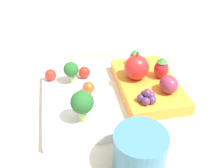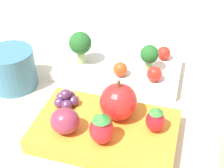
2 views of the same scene
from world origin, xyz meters
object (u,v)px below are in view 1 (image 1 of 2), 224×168
apple (137,67)px  strawberry_0 (135,57)px  broccoli_floret_1 (82,103)px  grape_cluster (147,97)px  bento_box_savoury (73,102)px  bento_box_fruit (148,85)px  cherry_tomato_1 (51,75)px  drinking_cup (140,152)px  cherry_tomato_0 (89,88)px  strawberry_1 (162,68)px  cherry_tomato_2 (84,72)px  broccoli_floret_0 (71,70)px  chopsticks_pair (104,55)px  plum (169,84)px

apple → strawberry_0: (0.05, -0.02, -0.01)m
broccoli_floret_1 → grape_cluster: (0.00, -0.13, -0.02)m
bento_box_savoury → bento_box_fruit: 0.17m
cherry_tomato_1 → strawberry_0: strawberry_0 is taller
strawberry_0 → drinking_cup: size_ratio=0.50×
cherry_tomato_0 → strawberry_1: (-0.01, -0.16, 0.02)m
cherry_tomato_0 → cherry_tomato_2: (0.06, -0.01, 0.00)m
bento_box_fruit → broccoli_floret_0: (0.06, 0.15, 0.04)m
broccoli_floret_0 → apple: size_ratio=0.78×
broccoli_floret_1 → drinking_cup: 0.12m
cherry_tomato_2 → chopsticks_pair: size_ratio=0.12×
broccoli_floret_0 → strawberry_1: bearing=-107.3°
bento_box_savoury → cherry_tomato_2: bearing=-33.0°
broccoli_floret_0 → chopsticks_pair: bearing=-42.4°
chopsticks_pair → plum: bearing=-166.2°
bento_box_savoury → grape_cluster: size_ratio=6.40×
cherry_tomato_1 → strawberry_0: 0.20m
bento_box_fruit → grape_cluster: bearing=150.2°
plum → grape_cluster: bearing=103.4°
cherry_tomato_2 → bento_box_fruit: bearing=-118.9°
broccoli_floret_1 → grape_cluster: 0.13m
bento_box_savoury → strawberry_0: size_ratio=5.91×
chopsticks_pair → bento_box_savoury: bearing=144.9°
broccoli_floret_0 → chopsticks_pair: broccoli_floret_0 is taller
broccoli_floret_1 → strawberry_1: 0.20m
broccoli_floret_0 → plum: (-0.11, -0.17, -0.01)m
plum → grape_cluster: 0.06m
broccoli_floret_0 → plum: 0.20m
cherry_tomato_0 → strawberry_0: strawberry_0 is taller
broccoli_floret_1 → chopsticks_pair: bearing=-26.2°
bento_box_fruit → chopsticks_pair: bearing=12.0°
cherry_tomato_1 → cherry_tomato_0: bearing=-139.3°
grape_cluster → cherry_tomato_0: bearing=53.0°
bento_box_savoury → cherry_tomato_0: 0.04m
bento_box_savoury → bento_box_fruit: bearing=-90.9°
plum → drinking_cup: 0.18m
broccoli_floret_0 → cherry_tomato_2: size_ratio=1.89×
strawberry_0 → grape_cluster: 0.14m
cherry_tomato_0 → chopsticks_pair: size_ratio=0.12×
cherry_tomato_1 → apple: 0.19m
grape_cluster → broccoli_floret_1: bearing=91.9°
bento_box_savoury → strawberry_0: strawberry_0 is taller
cherry_tomato_0 → chopsticks_pair: cherry_tomato_0 is taller
broccoli_floret_0 → drinking_cup: 0.24m
strawberry_1 → plum: 0.05m
broccoli_floret_0 → grape_cluster: size_ratio=1.33×
broccoli_floret_0 → chopsticks_pair: (0.13, -0.11, -0.05)m
broccoli_floret_0 → apple: bearing=-106.2°
apple → strawberry_1: 0.05m
broccoli_floret_1 → strawberry_0: size_ratio=1.53×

